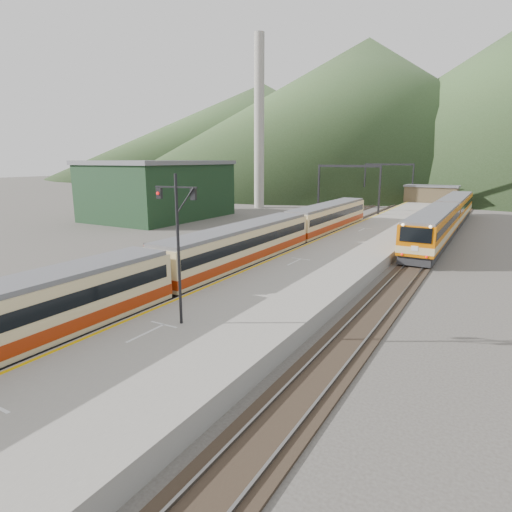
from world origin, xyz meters
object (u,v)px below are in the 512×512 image
Objects in this scene: main_train at (241,249)px; worker at (95,290)px; signal_mast at (178,235)px; second_train at (446,216)px.

main_train is 11.52m from worker.
worker is (-8.30, 1.82, -4.44)m from signal_mast.
worker is at bearing 167.61° from signal_mast.
worker is (-3.90, -10.79, -1.02)m from main_train.
signal_mast is 9.59m from worker.
second_train reaches higher than main_train.
worker is at bearing -109.89° from main_train.
worker is (-15.40, -39.24, -1.17)m from second_train.
second_train is at bearing 67.99° from main_train.
second_train is 41.80m from signal_mast.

